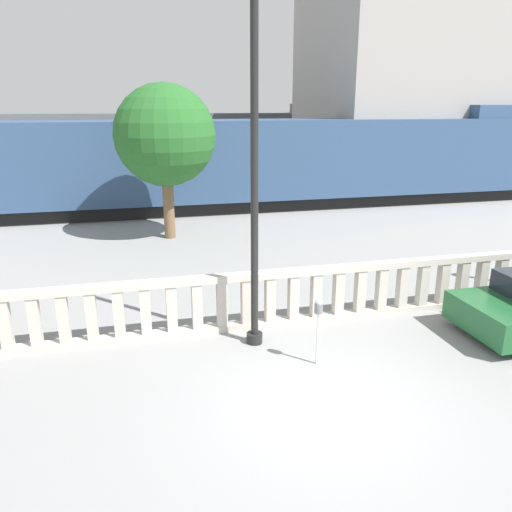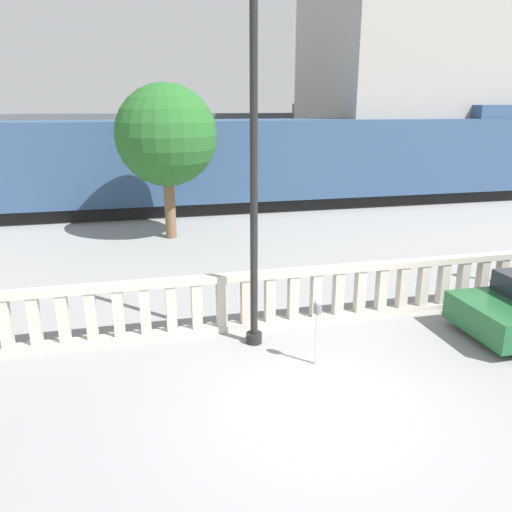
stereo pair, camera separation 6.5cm
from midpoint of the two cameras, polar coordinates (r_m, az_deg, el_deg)
The scene contains 8 objects.
ground_plane at distance 8.03m, azimuth 7.67°, elevation -16.81°, with size 160.00×160.00×0.00m, color gray.
balustrade at distance 10.28m, azimuth 1.77°, elevation -4.94°, with size 17.77×0.24×1.21m.
lamppost at distance 8.84m, azimuth -0.03°, elevation 10.88°, with size 0.32×0.32×6.62m.
parking_meter at distance 8.75m, azimuth 7.26°, elevation -6.53°, with size 0.15×0.15×1.25m.
train_near at distance 22.32m, azimuth 2.83°, elevation 10.66°, with size 24.21×2.92×4.41m.
train_far at distance 34.68m, azimuth -13.41°, elevation 12.52°, with size 28.53×2.63×4.47m.
building_block at distance 30.00m, azimuth 20.76°, elevation 18.15°, with size 13.95×8.72×11.20m.
tree_left at distance 17.07m, azimuth -10.10°, elevation 13.38°, with size 3.33×3.33×5.13m.
Camera 2 is at (-2.52, -6.19, 4.44)m, focal length 35.00 mm.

